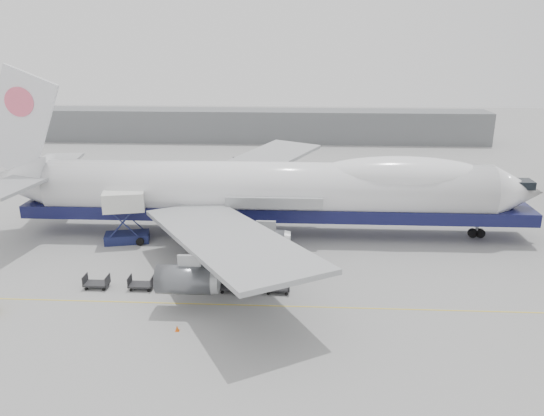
{
  "coord_description": "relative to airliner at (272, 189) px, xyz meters",
  "views": [
    {
      "loc": [
        3.8,
        -48.18,
        23.21
      ],
      "look_at": [
        0.91,
        6.0,
        5.26
      ],
      "focal_mm": 35.0,
      "sensor_mm": 36.0,
      "label": 1
    }
  ],
  "objects": [
    {
      "name": "ground",
      "position": [
        -0.64,
        -12.0,
        -5.62
      ],
      "size": [
        260.0,
        260.0,
        0.0
      ],
      "primitive_type": "plane",
      "color": "gray",
      "rests_on": "ground"
    },
    {
      "name": "apron_line",
      "position": [
        -0.64,
        -18.0,
        -5.62
      ],
      "size": [
        60.0,
        0.15,
        0.01
      ],
      "primitive_type": "cube",
      "color": "gold",
      "rests_on": "ground"
    },
    {
      "name": "hangar",
      "position": [
        -10.64,
        58.0,
        -2.12
      ],
      "size": [
        110.0,
        8.0,
        7.0
      ],
      "primitive_type": "cube",
      "color": "slate",
      "rests_on": "ground"
    },
    {
      "name": "airliner",
      "position": [
        0.0,
        0.0,
        0.0
      ],
      "size": [
        67.0,
        55.3,
        19.98
      ],
      "color": "white",
      "rests_on": "ground"
    },
    {
      "name": "catering_truck",
      "position": [
        -16.79,
        -3.6,
        -2.18
      ],
      "size": [
        5.39,
        4.21,
        6.1
      ],
      "rotation": [
        0.0,
        0.0,
        0.22
      ],
      "color": "#181D48",
      "rests_on": "ground"
    },
    {
      "name": "traffic_cone",
      "position": [
        -6.64,
        -22.6,
        -5.38
      ],
      "size": [
        0.35,
        0.35,
        0.51
      ],
      "rotation": [
        0.0,
        0.0,
        0.03
      ],
      "color": "#D9520B",
      "rests_on": "ground"
    },
    {
      "name": "dolly_0",
      "position": [
        -16.03,
        -15.36,
        -5.09
      ],
      "size": [
        2.3,
        1.35,
        1.3
      ],
      "color": "#2D2D30",
      "rests_on": "ground"
    },
    {
      "name": "dolly_1",
      "position": [
        -11.7,
        -15.36,
        -5.09
      ],
      "size": [
        2.3,
        1.35,
        1.3
      ],
      "color": "#2D2D30",
      "rests_on": "ground"
    },
    {
      "name": "dolly_2",
      "position": [
        -7.37,
        -15.36,
        -5.09
      ],
      "size": [
        2.3,
        1.35,
        1.3
      ],
      "color": "#2D2D30",
      "rests_on": "ground"
    },
    {
      "name": "dolly_3",
      "position": [
        -3.05,
        -15.36,
        -5.09
      ],
      "size": [
        2.3,
        1.35,
        1.3
      ],
      "color": "#2D2D30",
      "rests_on": "ground"
    },
    {
      "name": "dolly_4",
      "position": [
        1.28,
        -15.36,
        -5.09
      ],
      "size": [
        2.3,
        1.35,
        1.3
      ],
      "color": "#2D2D30",
      "rests_on": "ground"
    }
  ]
}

